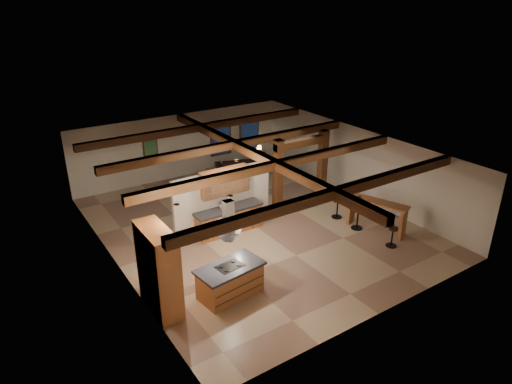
% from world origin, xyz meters
% --- Properties ---
extents(ground, '(12.00, 12.00, 0.00)m').
position_xyz_m(ground, '(0.00, 0.00, 0.00)').
color(ground, tan).
rests_on(ground, ground).
extents(room_walls, '(12.00, 12.00, 12.00)m').
position_xyz_m(room_walls, '(0.00, 0.00, 1.78)').
color(room_walls, beige).
rests_on(room_walls, ground).
extents(ceiling_beams, '(10.00, 12.00, 0.28)m').
position_xyz_m(ceiling_beams, '(0.00, 0.00, 2.76)').
color(ceiling_beams, '#412610').
rests_on(ceiling_beams, room_walls).
extents(timber_posts, '(2.50, 0.30, 2.90)m').
position_xyz_m(timber_posts, '(2.50, 0.50, 1.76)').
color(timber_posts, '#412610').
rests_on(timber_posts, ground).
extents(partition_wall, '(3.80, 0.18, 2.20)m').
position_xyz_m(partition_wall, '(-1.00, 0.50, 1.10)').
color(partition_wall, beige).
rests_on(partition_wall, ground).
extents(pantry_cabinet, '(0.67, 1.60, 2.40)m').
position_xyz_m(pantry_cabinet, '(-4.67, -2.60, 1.20)').
color(pantry_cabinet, '#A55C35').
rests_on(pantry_cabinet, ground).
extents(back_counter, '(2.50, 0.66, 0.94)m').
position_xyz_m(back_counter, '(-1.00, 0.11, 0.48)').
color(back_counter, '#A55C35').
rests_on(back_counter, ground).
extents(upper_display_cabinet, '(1.80, 0.36, 0.95)m').
position_xyz_m(upper_display_cabinet, '(-1.00, 0.31, 1.85)').
color(upper_display_cabinet, '#A55C35').
rests_on(upper_display_cabinet, partition_wall).
extents(range_hood, '(1.10, 1.10, 1.40)m').
position_xyz_m(range_hood, '(-2.82, -3.08, 1.78)').
color(range_hood, silver).
rests_on(range_hood, room_walls).
extents(back_windows, '(2.70, 0.07, 1.70)m').
position_xyz_m(back_windows, '(2.80, 5.93, 1.50)').
color(back_windows, '#412610').
rests_on(back_windows, room_walls).
extents(framed_art, '(0.65, 0.05, 0.85)m').
position_xyz_m(framed_art, '(-1.50, 5.94, 1.70)').
color(framed_art, '#412610').
rests_on(framed_art, room_walls).
extents(recessed_cans, '(3.16, 2.46, 0.03)m').
position_xyz_m(recessed_cans, '(-2.53, -1.93, 2.87)').
color(recessed_cans, silver).
rests_on(recessed_cans, room_walls).
extents(kitchen_island, '(1.98, 1.22, 0.93)m').
position_xyz_m(kitchen_island, '(-2.82, -3.08, 0.47)').
color(kitchen_island, '#A55C35').
rests_on(kitchen_island, ground).
extents(dining_table, '(2.11, 1.55, 0.66)m').
position_xyz_m(dining_table, '(0.58, 2.56, 0.33)').
color(dining_table, '#391A0E').
rests_on(dining_table, ground).
extents(sofa, '(2.41, 1.55, 0.66)m').
position_xyz_m(sofa, '(2.45, 5.00, 0.33)').
color(sofa, black).
rests_on(sofa, ground).
extents(microwave, '(0.49, 0.42, 0.23)m').
position_xyz_m(microwave, '(-1.08, 0.11, 1.06)').
color(microwave, silver).
rests_on(microwave, back_counter).
extents(bar_counter, '(1.24, 2.19, 1.12)m').
position_xyz_m(bar_counter, '(3.45, -2.65, 0.76)').
color(bar_counter, '#A55C35').
rests_on(bar_counter, ground).
extents(side_table, '(0.55, 0.55, 0.60)m').
position_xyz_m(side_table, '(3.88, 5.47, 0.30)').
color(side_table, '#412610').
rests_on(side_table, ground).
extents(table_lamp, '(0.25, 0.25, 0.30)m').
position_xyz_m(table_lamp, '(3.88, 5.47, 0.81)').
color(table_lamp, black).
rests_on(table_lamp, side_table).
extents(bar_stool_a, '(0.37, 0.37, 1.05)m').
position_xyz_m(bar_stool_a, '(3.04, -3.72, 0.53)').
color(bar_stool_a, black).
rests_on(bar_stool_a, ground).
extents(bar_stool_b, '(0.41, 0.43, 1.18)m').
position_xyz_m(bar_stool_b, '(2.97, -2.18, 0.60)').
color(bar_stool_b, black).
rests_on(bar_stool_b, ground).
extents(bar_stool_c, '(0.42, 0.43, 1.12)m').
position_xyz_m(bar_stool_c, '(2.96, -1.12, 0.57)').
color(bar_stool_c, black).
rests_on(bar_stool_c, ground).
extents(dining_chairs, '(2.28, 2.28, 1.24)m').
position_xyz_m(dining_chairs, '(0.58, 2.56, 0.63)').
color(dining_chairs, '#412610').
rests_on(dining_chairs, ground).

